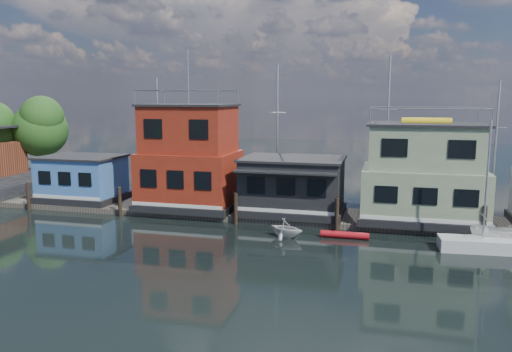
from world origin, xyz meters
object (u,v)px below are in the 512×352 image
(houseboat_blue, at_px, (82,178))
(houseboat_dark, at_px, (293,185))
(motorboat, at_px, (503,236))
(day_sailer, at_px, (482,244))
(houseboat_green, at_px, (423,175))
(dinghy_white, at_px, (286,228))
(red_kayak, at_px, (345,235))
(houseboat_red, at_px, (190,159))

(houseboat_blue, distance_m, houseboat_dark, 17.50)
(motorboat, bearing_deg, houseboat_dark, 74.50)
(day_sailer, xyz_separation_m, motorboat, (1.29, 1.06, 0.28))
(houseboat_dark, height_order, houseboat_green, houseboat_green)
(day_sailer, relative_size, dinghy_white, 3.21)
(red_kayak, xyz_separation_m, motorboat, (9.18, 0.43, 0.49))
(houseboat_dark, height_order, dinghy_white, houseboat_dark)
(houseboat_green, relative_size, motorboat, 2.27)
(houseboat_red, distance_m, houseboat_dark, 8.18)
(motorboat, bearing_deg, houseboat_green, 48.34)
(houseboat_red, height_order, red_kayak, houseboat_red)
(houseboat_blue, bearing_deg, houseboat_green, 0.00)
(houseboat_dark, bearing_deg, motorboat, -16.84)
(houseboat_red, xyz_separation_m, houseboat_green, (17.00, 0.00, -0.55))
(red_kayak, bearing_deg, houseboat_dark, 133.30)
(houseboat_green, height_order, dinghy_white, houseboat_green)
(motorboat, bearing_deg, dinghy_white, 96.42)
(day_sailer, bearing_deg, houseboat_dark, 152.47)
(houseboat_blue, height_order, day_sailer, day_sailer)
(houseboat_blue, distance_m, red_kayak, 22.23)
(houseboat_dark, bearing_deg, day_sailer, -22.94)
(houseboat_blue, distance_m, houseboat_green, 26.53)
(houseboat_dark, xyz_separation_m, houseboat_green, (9.00, 0.02, 1.13))
(houseboat_dark, height_order, day_sailer, day_sailer)
(day_sailer, height_order, motorboat, day_sailer)
(houseboat_dark, bearing_deg, houseboat_red, 179.86)
(dinghy_white, bearing_deg, day_sailer, -70.34)
(dinghy_white, bearing_deg, houseboat_green, -39.10)
(red_kayak, xyz_separation_m, day_sailer, (7.88, -0.63, 0.22))
(red_kayak, distance_m, day_sailer, 7.91)
(houseboat_red, relative_size, dinghy_white, 5.05)
(houseboat_green, bearing_deg, day_sailer, -59.14)
(houseboat_dark, height_order, motorboat, houseboat_dark)
(houseboat_blue, bearing_deg, houseboat_red, 0.00)
(houseboat_dark, relative_size, red_kayak, 2.46)
(houseboat_red, height_order, dinghy_white, houseboat_red)
(red_kayak, bearing_deg, day_sailer, -4.36)
(houseboat_dark, xyz_separation_m, day_sailer, (12.06, -5.11, -1.98))
(houseboat_red, relative_size, day_sailer, 1.57)
(houseboat_blue, distance_m, motorboat, 31.16)
(day_sailer, bearing_deg, motorboat, 34.83)
(houseboat_red, bearing_deg, houseboat_blue, -180.00)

